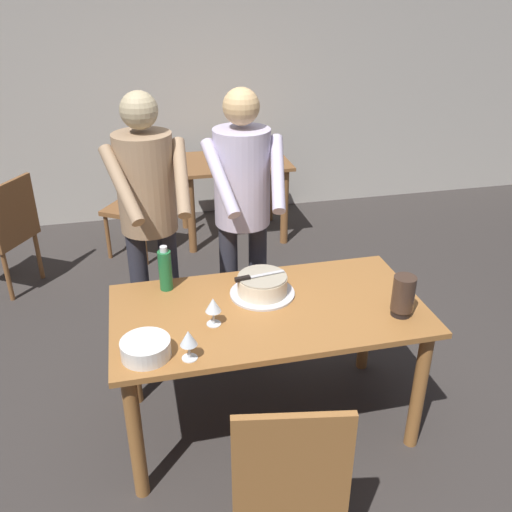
{
  "coord_description": "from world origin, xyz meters",
  "views": [
    {
      "loc": [
        -0.59,
        -2.28,
        2.25
      ],
      "look_at": [
        0.0,
        0.29,
        0.9
      ],
      "focal_mm": 38.83,
      "sensor_mm": 36.0,
      "label": 1
    }
  ],
  "objects_px": {
    "wine_glass_far": "(213,306)",
    "chair_near_side": "(287,470)",
    "wine_glass_near": "(188,339)",
    "cake_on_platter": "(263,286)",
    "background_chair_0": "(142,203)",
    "person_standing_beside": "(149,209)",
    "cake_knife": "(250,277)",
    "hurricane_lamp": "(403,296)",
    "person_cutting_cake": "(243,203)",
    "background_table": "(232,177)",
    "main_dining_table": "(268,327)",
    "water_bottle": "(165,270)",
    "plate_stack": "(146,348)",
    "background_chair_1": "(5,231)"
  },
  "relations": [
    {
      "from": "wine_glass_far",
      "to": "chair_near_side",
      "type": "relative_size",
      "value": 0.16
    },
    {
      "from": "wine_glass_near",
      "to": "chair_near_side",
      "type": "bearing_deg",
      "value": -55.78
    },
    {
      "from": "cake_on_platter",
      "to": "background_chair_0",
      "type": "bearing_deg",
      "value": 104.48
    },
    {
      "from": "person_standing_beside",
      "to": "cake_knife",
      "type": "bearing_deg",
      "value": -48.77
    },
    {
      "from": "wine_glass_near",
      "to": "hurricane_lamp",
      "type": "xyz_separation_m",
      "value": [
        1.06,
        0.11,
        0.0
      ]
    },
    {
      "from": "cake_knife",
      "to": "background_chair_0",
      "type": "height_order",
      "value": "background_chair_0"
    },
    {
      "from": "cake_on_platter",
      "to": "person_cutting_cake",
      "type": "relative_size",
      "value": 0.2
    },
    {
      "from": "wine_glass_near",
      "to": "background_table",
      "type": "xyz_separation_m",
      "value": [
        0.73,
        2.81,
        -0.28
      ]
    },
    {
      "from": "main_dining_table",
      "to": "person_standing_beside",
      "type": "distance_m",
      "value": 0.95
    },
    {
      "from": "background_chair_0",
      "to": "cake_knife",
      "type": "bearing_deg",
      "value": -77.38
    },
    {
      "from": "cake_on_platter",
      "to": "person_cutting_cake",
      "type": "bearing_deg",
      "value": 89.97
    },
    {
      "from": "chair_near_side",
      "to": "background_table",
      "type": "xyz_separation_m",
      "value": [
        0.41,
        3.28,
        0.09
      ]
    },
    {
      "from": "water_bottle",
      "to": "person_standing_beside",
      "type": "bearing_deg",
      "value": 98.04
    },
    {
      "from": "hurricane_lamp",
      "to": "wine_glass_near",
      "type": "bearing_deg",
      "value": -173.8
    },
    {
      "from": "plate_stack",
      "to": "person_cutting_cake",
      "type": "height_order",
      "value": "person_cutting_cake"
    },
    {
      "from": "wine_glass_near",
      "to": "hurricane_lamp",
      "type": "height_order",
      "value": "hurricane_lamp"
    },
    {
      "from": "wine_glass_far",
      "to": "hurricane_lamp",
      "type": "distance_m",
      "value": 0.92
    },
    {
      "from": "person_cutting_cake",
      "to": "chair_near_side",
      "type": "height_order",
      "value": "person_cutting_cake"
    },
    {
      "from": "wine_glass_near",
      "to": "chair_near_side",
      "type": "height_order",
      "value": "chair_near_side"
    },
    {
      "from": "wine_glass_far",
      "to": "background_chair_0",
      "type": "distance_m",
      "value": 2.39
    },
    {
      "from": "hurricane_lamp",
      "to": "cake_on_platter",
      "type": "bearing_deg",
      "value": 151.15
    },
    {
      "from": "cake_knife",
      "to": "wine_glass_near",
      "type": "height_order",
      "value": "wine_glass_near"
    },
    {
      "from": "cake_knife",
      "to": "background_table",
      "type": "bearing_deg",
      "value": 81.35
    },
    {
      "from": "cake_knife",
      "to": "plate_stack",
      "type": "bearing_deg",
      "value": -145.07
    },
    {
      "from": "wine_glass_far",
      "to": "background_chair_1",
      "type": "relative_size",
      "value": 0.16
    },
    {
      "from": "cake_on_platter",
      "to": "main_dining_table",
      "type": "bearing_deg",
      "value": -90.4
    },
    {
      "from": "person_cutting_cake",
      "to": "hurricane_lamp",
      "type": "bearing_deg",
      "value": -53.2
    },
    {
      "from": "person_standing_beside",
      "to": "background_chair_0",
      "type": "xyz_separation_m",
      "value": [
        -0.02,
        1.62,
        -0.58
      ]
    },
    {
      "from": "hurricane_lamp",
      "to": "background_table",
      "type": "bearing_deg",
      "value": 96.95
    },
    {
      "from": "wine_glass_far",
      "to": "hurricane_lamp",
      "type": "bearing_deg",
      "value": -7.72
    },
    {
      "from": "plate_stack",
      "to": "wine_glass_near",
      "type": "relative_size",
      "value": 1.53
    },
    {
      "from": "chair_near_side",
      "to": "plate_stack",
      "type": "bearing_deg",
      "value": 133.53
    },
    {
      "from": "wine_glass_near",
      "to": "person_cutting_cake",
      "type": "relative_size",
      "value": 0.08
    },
    {
      "from": "water_bottle",
      "to": "background_table",
      "type": "xyz_separation_m",
      "value": [
        0.77,
        2.19,
        -0.29
      ]
    },
    {
      "from": "main_dining_table",
      "to": "background_chair_1",
      "type": "xyz_separation_m",
      "value": [
        -1.6,
        1.91,
        -0.14
      ]
    },
    {
      "from": "cake_knife",
      "to": "background_chair_1",
      "type": "xyz_separation_m",
      "value": [
        -1.53,
        1.79,
        -0.37
      ]
    },
    {
      "from": "wine_glass_near",
      "to": "wine_glass_far",
      "type": "distance_m",
      "value": 0.28
    },
    {
      "from": "main_dining_table",
      "to": "water_bottle",
      "type": "relative_size",
      "value": 6.26
    },
    {
      "from": "cake_knife",
      "to": "person_standing_beside",
      "type": "distance_m",
      "value": 0.73
    },
    {
      "from": "water_bottle",
      "to": "main_dining_table",
      "type": "bearing_deg",
      "value": -32.44
    },
    {
      "from": "background_table",
      "to": "background_chair_1",
      "type": "height_order",
      "value": "background_chair_1"
    },
    {
      "from": "main_dining_table",
      "to": "background_chair_1",
      "type": "distance_m",
      "value": 2.5
    },
    {
      "from": "background_table",
      "to": "hurricane_lamp",
      "type": "bearing_deg",
      "value": -83.05
    },
    {
      "from": "cake_on_platter",
      "to": "background_chair_1",
      "type": "xyz_separation_m",
      "value": [
        -1.6,
        1.78,
        -0.31
      ]
    },
    {
      "from": "main_dining_table",
      "to": "chair_near_side",
      "type": "bearing_deg",
      "value": -98.66
    },
    {
      "from": "main_dining_table",
      "to": "background_table",
      "type": "relative_size",
      "value": 1.57
    },
    {
      "from": "person_standing_beside",
      "to": "background_chair_0",
      "type": "height_order",
      "value": "person_standing_beside"
    },
    {
      "from": "water_bottle",
      "to": "background_chair_1",
      "type": "distance_m",
      "value": 1.99
    },
    {
      "from": "chair_near_side",
      "to": "background_chair_1",
      "type": "bearing_deg",
      "value": 118.7
    },
    {
      "from": "background_chair_0",
      "to": "water_bottle",
      "type": "bearing_deg",
      "value": -88.04
    }
  ]
}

